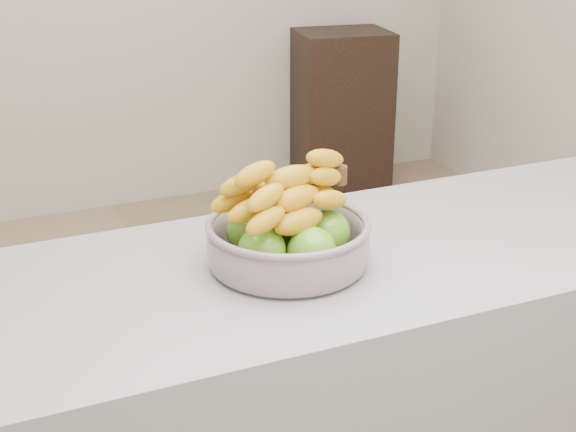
{
  "coord_description": "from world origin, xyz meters",
  "views": [
    {
      "loc": [
        -0.73,
        -2.01,
        1.56
      ],
      "look_at": [
        -0.18,
        -0.76,
        1.0
      ],
      "focal_mm": 50.0,
      "sensor_mm": 36.0,
      "label": 1
    }
  ],
  "objects": [
    {
      "name": "ground",
      "position": [
        0.0,
        0.0,
        0.0
      ],
      "size": [
        4.0,
        4.0,
        0.0
      ],
      "primitive_type": "plane",
      "color": "#8F6E58",
      "rests_on": "ground"
    },
    {
      "name": "cabinet",
      "position": [
        1.25,
        1.78,
        0.43
      ],
      "size": [
        0.54,
        0.46,
        0.87
      ],
      "primitive_type": "cube",
      "rotation": [
        0.0,
        0.0,
        -0.15
      ],
      "color": "black",
      "rests_on": "ground"
    },
    {
      "name": "fruit_bowl",
      "position": [
        -0.18,
        -0.76,
        0.96
      ],
      "size": [
        0.31,
        0.31,
        0.2
      ],
      "rotation": [
        0.0,
        0.0,
        0.18
      ],
      "color": "#A3B3C4",
      "rests_on": "counter"
    }
  ]
}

